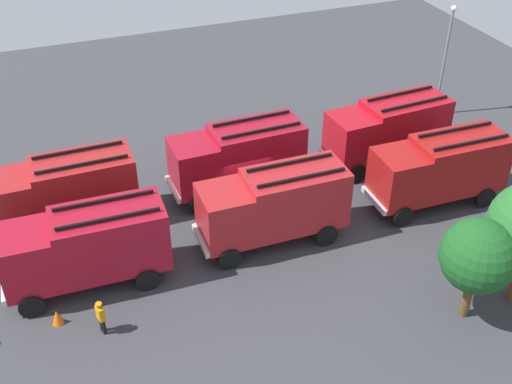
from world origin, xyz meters
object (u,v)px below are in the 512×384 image
(fire_truck_4, at_px, (274,204))
(traffic_cone_0, at_px, (57,317))
(tree_2, at_px, (478,256))
(firefighter_1, at_px, (101,316))
(fire_truck_0, at_px, (388,128))
(fire_truck_1, at_px, (238,156))
(fire_truck_3, at_px, (440,167))
(lamppost, at_px, (446,54))
(fire_truck_5, at_px, (87,245))
(fire_truck_2, at_px, (63,190))

(fire_truck_4, bearing_deg, traffic_cone_0, 10.98)
(fire_truck_4, relative_size, tree_2, 1.51)
(firefighter_1, bearing_deg, fire_truck_0, 6.25)
(fire_truck_4, xyz_separation_m, tree_2, (-5.65, 7.51, 1.07))
(fire_truck_1, bearing_deg, fire_truck_3, 151.63)
(tree_2, xyz_separation_m, lamppost, (-9.27, -15.86, 0.98))
(fire_truck_3, height_order, fire_truck_5, same)
(fire_truck_0, height_order, lamppost, lamppost)
(fire_truck_3, bearing_deg, fire_truck_2, -13.37)
(fire_truck_1, relative_size, fire_truck_4, 1.00)
(tree_2, distance_m, traffic_cone_0, 17.29)
(fire_truck_4, relative_size, fire_truck_5, 0.99)
(fire_truck_2, bearing_deg, firefighter_1, 92.18)
(fire_truck_1, xyz_separation_m, fire_truck_4, (-0.15, 4.66, 0.00))
(fire_truck_0, distance_m, lamppost, 7.57)
(fire_truck_4, bearing_deg, fire_truck_0, -152.71)
(traffic_cone_0, height_order, lamppost, lamppost)
(fire_truck_0, xyz_separation_m, traffic_cone_0, (19.24, 6.38, -1.80))
(fire_truck_1, xyz_separation_m, lamppost, (-15.07, -3.69, 2.05))
(fire_truck_4, height_order, traffic_cone_0, fire_truck_4)
(tree_2, bearing_deg, firefighter_1, -16.98)
(fire_truck_5, xyz_separation_m, tree_2, (-14.35, 7.55, 1.07))
(fire_truck_0, bearing_deg, fire_truck_2, -4.13)
(tree_2, bearing_deg, fire_truck_1, -64.54)
(fire_truck_5, relative_size, lamppost, 1.00)
(tree_2, bearing_deg, fire_truck_0, -104.67)
(fire_truck_2, bearing_deg, tree_2, 140.04)
(fire_truck_2, bearing_deg, fire_truck_4, 152.51)
(fire_truck_1, distance_m, lamppost, 15.65)
(firefighter_1, height_order, traffic_cone_0, firefighter_1)
(lamppost, bearing_deg, fire_truck_4, 29.23)
(fire_truck_2, bearing_deg, fire_truck_5, 94.97)
(fire_truck_5, xyz_separation_m, firefighter_1, (0.08, 3.14, -1.26))
(fire_truck_0, bearing_deg, traffic_cone_0, 14.89)
(fire_truck_5, bearing_deg, tree_2, 153.78)
(fire_truck_3, bearing_deg, tree_2, 65.99)
(traffic_cone_0, distance_m, lamppost, 27.66)
(fire_truck_2, relative_size, tree_2, 1.51)
(fire_truck_0, bearing_deg, fire_truck_3, 91.11)
(traffic_cone_0, bearing_deg, fire_truck_5, -131.72)
(fire_truck_4, bearing_deg, fire_truck_1, -87.71)
(fire_truck_3, bearing_deg, traffic_cone_0, 6.55)
(fire_truck_4, bearing_deg, fire_truck_2, -26.46)
(fire_truck_5, height_order, firefighter_1, fire_truck_5)
(fire_truck_3, xyz_separation_m, lamppost, (-5.79, -8.43, 2.05))
(firefighter_1, bearing_deg, traffic_cone_0, 128.29)
(lamppost, bearing_deg, traffic_cone_0, 22.06)
(fire_truck_3, height_order, lamppost, lamppost)
(fire_truck_0, bearing_deg, tree_2, 71.88)
(traffic_cone_0, bearing_deg, fire_truck_0, -161.67)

